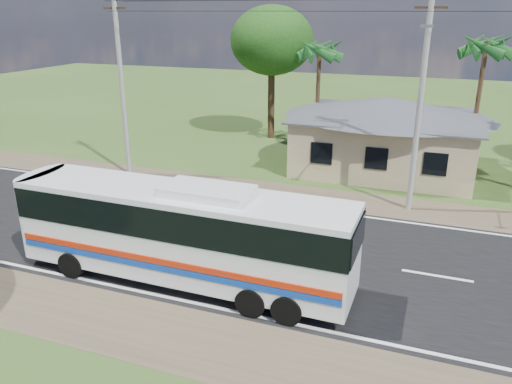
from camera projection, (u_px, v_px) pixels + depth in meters
ground at (317, 257)px, 19.76m from camera, size 120.00×120.00×0.00m
road at (317, 256)px, 19.75m from camera, size 120.00×16.00×0.03m
house at (386, 126)px, 29.99m from camera, size 12.40×10.00×5.00m
utility_poles at (414, 90)px, 22.63m from camera, size 32.80×2.22×11.00m
palm_mid at (486, 47)px, 29.02m from camera, size 2.80×2.80×8.20m
palm_far at (320, 51)px, 32.87m from camera, size 2.80×2.80×7.70m
tree_behind_house at (272, 41)px, 35.78m from camera, size 6.00×6.00×9.61m
coach_bus at (182, 227)px, 17.22m from camera, size 12.09×2.74×3.74m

